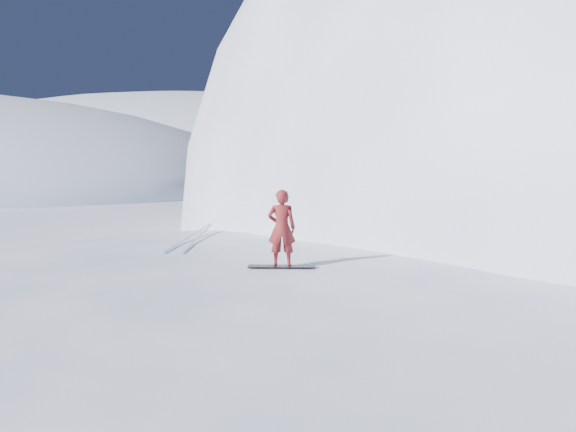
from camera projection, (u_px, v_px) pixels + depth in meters
The scene contains 8 objects.
ground at pixel (195, 387), 12.23m from camera, with size 400.00×400.00×0.00m, color white.
near_ridge at pixel (266, 343), 15.03m from camera, with size 36.00×28.00×4.80m, color white.
peak_shoulder at pixel (488, 247), 30.40m from camera, with size 28.00×24.00×18.00m, color white.
far_ridge_c at pixel (176, 175), 126.23m from camera, with size 140.00×90.00×36.00m, color white.
wind_bumps at pixel (200, 352), 14.40m from camera, with size 16.00×14.40×1.00m.
snowboard at pixel (282, 266), 13.26m from camera, with size 1.59×0.30×0.03m, color black.
snowboarder at pixel (282, 228), 13.16m from camera, with size 0.66×0.43×1.81m, color maroon.
board_tracks at pixel (195, 236), 18.06m from camera, with size 1.06×5.99×0.04m.
Camera 1 is at (3.76, -11.30, 5.10)m, focal length 35.00 mm.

